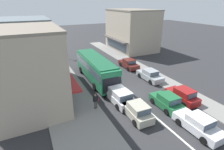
# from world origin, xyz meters

# --- Properties ---
(ground_plane) EXTENTS (140.00, 140.00, 0.00)m
(ground_plane) POSITION_xyz_m (0.00, 0.00, 0.00)
(ground_plane) COLOR #2D2D30
(lane_centre_line) EXTENTS (0.20, 28.00, 0.01)m
(lane_centre_line) POSITION_xyz_m (0.00, 4.00, 0.00)
(lane_centre_line) COLOR silver
(lane_centre_line) RESTS_ON ground
(sidewalk_left) EXTENTS (5.20, 44.00, 0.14)m
(sidewalk_left) POSITION_xyz_m (-6.80, 6.00, 0.07)
(sidewalk_left) COLOR gray
(sidewalk_left) RESTS_ON ground
(kerb_right) EXTENTS (2.80, 44.00, 0.12)m
(kerb_right) POSITION_xyz_m (6.20, 6.00, 0.06)
(kerb_right) COLOR gray
(kerb_right) RESTS_ON ground
(shopfront_corner_near) EXTENTS (7.28, 7.87, 8.11)m
(shopfront_corner_near) POSITION_xyz_m (-10.18, 1.46, 4.05)
(shopfront_corner_near) COLOR #B2A38E
(shopfront_corner_near) RESTS_ON ground
(shopfront_mid_block) EXTENTS (7.36, 7.97, 8.26)m
(shopfront_mid_block) POSITION_xyz_m (-10.18, 9.61, 4.12)
(shopfront_mid_block) COLOR #84939E
(shopfront_mid_block) RESTS_ON ground
(building_right_far) EXTENTS (8.79, 11.34, 8.69)m
(building_right_far) POSITION_xyz_m (11.48, 18.17, 4.34)
(building_right_far) COLOR #B2A38E
(building_right_far) RESTS_ON ground
(city_bus) EXTENTS (2.88, 10.90, 3.23)m
(city_bus) POSITION_xyz_m (-2.02, 5.35, 1.88)
(city_bus) COLOR #237A4C
(city_bus) RESTS_ON ground
(sedan_behind_bus_mid) EXTENTS (1.95, 4.23, 1.47)m
(sedan_behind_bus_mid) POSITION_xyz_m (1.96, -8.32, 0.66)
(sedan_behind_bus_mid) COLOR silver
(sedan_behind_bus_mid) RESTS_ON ground
(hatchback_queue_far_back) EXTENTS (1.90, 3.74, 1.54)m
(hatchback_queue_far_back) POSITION_xyz_m (-1.65, -4.49, 0.71)
(hatchback_queue_far_back) COLOR #B7B29E
(hatchback_queue_far_back) RESTS_ON ground
(hatchback_queue_gap_filler) EXTENTS (1.88, 3.73, 1.54)m
(hatchback_queue_gap_filler) POSITION_xyz_m (2.03, -4.38, 0.71)
(hatchback_queue_gap_filler) COLOR #1E6638
(hatchback_queue_gap_filler) RESTS_ON ground
(wagon_behind_bus_near) EXTENTS (2.05, 4.56, 1.58)m
(wagon_behind_bus_near) POSITION_xyz_m (-1.87, -1.29, 0.75)
(wagon_behind_bus_near) COLOR silver
(wagon_behind_bus_near) RESTS_ON ground
(parked_hatchback_kerb_front) EXTENTS (1.85, 3.72, 1.54)m
(parked_hatchback_kerb_front) POSITION_xyz_m (4.47, -4.17, 0.71)
(parked_hatchback_kerb_front) COLOR maroon
(parked_hatchback_kerb_front) RESTS_ON ground
(parked_sedan_kerb_second) EXTENTS (1.96, 4.23, 1.47)m
(parked_sedan_kerb_second) POSITION_xyz_m (4.79, 2.08, 0.66)
(parked_sedan_kerb_second) COLOR #9EA3A8
(parked_sedan_kerb_second) RESTS_ON ground
(parked_sedan_kerb_third) EXTENTS (1.90, 4.20, 1.47)m
(parked_sedan_kerb_third) POSITION_xyz_m (4.62, 7.56, 0.66)
(parked_sedan_kerb_third) COLOR #561E19
(parked_sedan_kerb_third) RESTS_ON ground
(traffic_light_downstreet) EXTENTS (0.33, 0.24, 4.20)m
(traffic_light_downstreet) POSITION_xyz_m (-4.10, 18.10, 2.85)
(traffic_light_downstreet) COLOR gray
(traffic_light_downstreet) RESTS_ON ground
(pedestrian_with_handbag_near) EXTENTS (0.65, 0.35, 1.63)m
(pedestrian_with_handbag_near) POSITION_xyz_m (-4.68, -1.60, 1.07)
(pedestrian_with_handbag_near) COLOR #4C4742
(pedestrian_with_handbag_near) RESTS_ON sidewalk_left
(pedestrian_browsing_midblock) EXTENTS (0.28, 0.66, 1.63)m
(pedestrian_browsing_midblock) POSITION_xyz_m (-5.19, 9.06, 1.07)
(pedestrian_browsing_midblock) COLOR #232838
(pedestrian_browsing_midblock) RESTS_ON sidewalk_left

